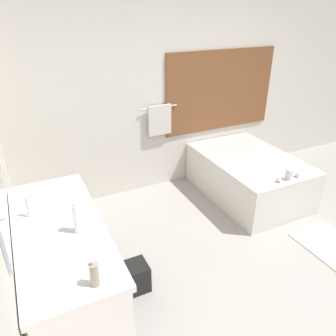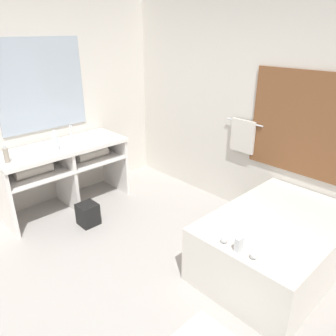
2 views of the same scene
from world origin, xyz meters
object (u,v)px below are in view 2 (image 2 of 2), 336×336
water_bottle_1 (55,141)px  waste_bin (88,214)px  soap_dispenser (6,155)px  bathtub (277,241)px

water_bottle_1 → waste_bin: bearing=9.9°
water_bottle_1 → soap_dispenser: bearing=-92.1°
waste_bin → bathtub: bearing=24.7°
bathtub → waste_bin: (-1.95, -0.90, -0.17)m
bathtub → water_bottle_1: 2.67m
soap_dispenser → water_bottle_1: bearing=87.9°
bathtub → water_bottle_1: (-2.40, -0.98, 0.66)m
soap_dispenser → waste_bin: soap_dispenser is taller
bathtub → water_bottle_1: bearing=-157.8°
bathtub → waste_bin: bearing=-155.3°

